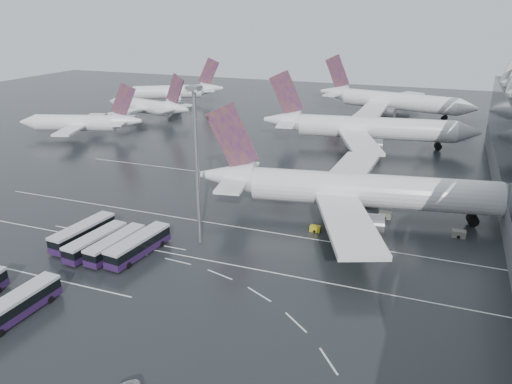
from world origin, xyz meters
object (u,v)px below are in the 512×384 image
(airliner_gate_b, at_px, (364,128))
(bus_row_near_b, at_px, (96,242))
(gse_cart_belly_c, at_px, (315,229))
(bus_row_far_c, at_px, (17,305))
(gse_cart_belly_d, at_px, (459,234))
(jet_remote_mid, at_px, (148,107))
(airliner_gate_c, at_px, (391,101))
(bus_row_near_c, at_px, (116,245))
(bus_row_near_a, at_px, (83,233))
(bus_row_near_d, at_px, (138,245))
(airliner_main, at_px, (355,191))
(jet_remote_west, at_px, (83,123))
(gse_cart_belly_b, at_px, (385,215))
(jet_remote_far, at_px, (174,92))
(gse_cart_belly_a, at_px, (376,236))
(floodlight_mast, at_px, (196,148))

(airliner_gate_b, height_order, bus_row_near_b, airliner_gate_b)
(bus_row_near_b, xyz_separation_m, gse_cart_belly_c, (32.67, 21.25, -1.18))
(bus_row_far_c, height_order, gse_cart_belly_d, bus_row_far_c)
(bus_row_near_b, bearing_deg, airliner_gate_b, -13.94)
(jet_remote_mid, distance_m, gse_cart_belly_d, 128.31)
(airliner_gate_c, xyz_separation_m, bus_row_far_c, (-29.59, -155.68, -3.72))
(bus_row_near_c, relative_size, gse_cart_belly_d, 5.33)
(bus_row_near_a, distance_m, bus_row_far_c, 22.85)
(bus_row_near_b, bearing_deg, bus_row_near_d, -74.14)
(airliner_main, relative_size, gse_cart_belly_c, 32.78)
(jet_remote_mid, relative_size, bus_row_near_a, 3.00)
(airliner_gate_b, bearing_deg, airliner_main, -90.88)
(bus_row_near_b, height_order, gse_cart_belly_c, bus_row_near_b)
(jet_remote_west, height_order, gse_cart_belly_b, jet_remote_west)
(gse_cart_belly_d, bearing_deg, airliner_gate_c, 103.24)
(jet_remote_far, height_order, bus_row_near_a, jet_remote_far)
(jet_remote_west, bearing_deg, bus_row_near_a, 111.08)
(jet_remote_mid, bearing_deg, bus_row_far_c, 128.11)
(gse_cart_belly_a, distance_m, gse_cart_belly_c, 11.02)
(bus_row_near_c, xyz_separation_m, gse_cart_belly_c, (28.98, 20.84, -1.15))
(airliner_gate_b, relative_size, gse_cart_belly_c, 31.89)
(gse_cart_belly_d, bearing_deg, bus_row_near_c, -152.74)
(bus_row_near_d, bearing_deg, gse_cart_belly_a, -54.22)
(bus_row_near_a, bearing_deg, bus_row_near_b, -110.43)
(airliner_main, relative_size, jet_remote_far, 1.61)
(jet_remote_west, xyz_separation_m, jet_remote_mid, (4.46, 31.12, 0.10))
(bus_row_near_b, relative_size, bus_row_far_c, 0.98)
(airliner_main, bearing_deg, bus_row_near_d, -145.82)
(bus_row_near_d, relative_size, gse_cart_belly_b, 5.74)
(bus_row_near_d, relative_size, gse_cart_belly_d, 5.79)
(airliner_gate_b, height_order, gse_cart_belly_c, airliner_gate_b)
(jet_remote_far, bearing_deg, bus_row_near_b, 82.71)
(bus_row_near_d, bearing_deg, bus_row_near_b, 106.22)
(airliner_main, xyz_separation_m, bus_row_near_b, (-37.99, -30.76, -3.78))
(jet_remote_west, bearing_deg, gse_cart_belly_c, 135.58)
(jet_remote_mid, bearing_deg, jet_remote_west, 95.18)
(jet_remote_far, distance_m, bus_row_near_c, 143.01)
(jet_remote_west, bearing_deg, bus_row_far_c, 106.48)
(airliner_gate_b, distance_m, bus_row_near_b, 91.14)
(airliner_gate_b, relative_size, bus_row_far_c, 4.78)
(bus_row_near_a, height_order, gse_cart_belly_a, bus_row_near_a)
(jet_remote_west, relative_size, bus_row_near_a, 2.90)
(jet_remote_far, xyz_separation_m, gse_cart_belly_c, (91.28, -107.85, -4.42))
(bus_row_far_c, xyz_separation_m, gse_cart_belly_d, (54.99, 47.76, -1.12))
(airliner_gate_c, relative_size, bus_row_near_c, 4.82)
(jet_remote_mid, xyz_separation_m, bus_row_far_c, (53.55, -116.08, -2.83))
(bus_row_near_d, distance_m, gse_cart_belly_c, 32.07)
(bus_row_near_c, bearing_deg, jet_remote_west, 47.29)
(airliner_gate_c, height_order, gse_cart_belly_b, airliner_gate_c)
(airliner_gate_c, distance_m, floodlight_mast, 128.38)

